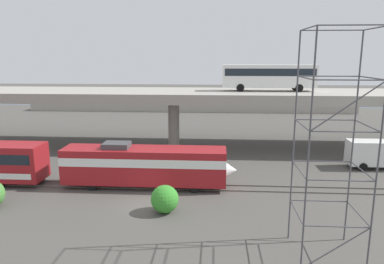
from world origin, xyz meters
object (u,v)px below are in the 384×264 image
(parked_car_5, at_px, (125,99))
(scaffolding_tower, at_px, (334,141))
(train_locomotive, at_px, (153,164))
(parked_car_6, at_px, (93,97))
(service_truck_west, at_px, (378,154))
(parked_car_4, at_px, (285,98))
(parked_car_3, at_px, (326,100))
(parked_car_0, at_px, (251,98))
(parked_car_7, at_px, (125,97))
(transit_bus_on_overpass, at_px, (269,75))
(parked_car_1, at_px, (154,97))
(parked_car_2, at_px, (233,99))

(parked_car_5, bearing_deg, scaffolding_tower, 114.65)
(train_locomotive, height_order, parked_car_5, train_locomotive)
(scaffolding_tower, bearing_deg, parked_car_6, 119.79)
(service_truck_west, bearing_deg, parked_car_4, 92.22)
(parked_car_4, bearing_deg, parked_car_3, -15.86)
(train_locomotive, height_order, parked_car_3, train_locomotive)
(service_truck_west, distance_m, scaffolding_tower, 21.88)
(parked_car_0, bearing_deg, parked_car_3, 170.20)
(service_truck_west, height_order, parked_car_5, parked_car_5)
(parked_car_3, distance_m, parked_car_7, 45.87)
(scaffolding_tower, bearing_deg, parked_car_0, 88.72)
(transit_bus_on_overpass, bearing_deg, train_locomotive, 52.54)
(parked_car_0, xyz_separation_m, parked_car_7, (-29.63, -0.01, 0.00))
(parked_car_0, distance_m, parked_car_5, 29.15)
(parked_car_1, bearing_deg, scaffolding_tower, -71.41)
(parked_car_2, height_order, parked_car_4, same)
(transit_bus_on_overpass, distance_m, parked_car_3, 37.90)
(parked_car_1, height_order, parked_car_2, same)
(parked_car_1, distance_m, parked_car_6, 14.26)
(train_locomotive, relative_size, parked_car_0, 3.50)
(scaffolding_tower, bearing_deg, parked_car_4, 81.76)
(parked_car_5, bearing_deg, train_locomotive, 107.01)
(parked_car_5, xyz_separation_m, parked_car_7, (-0.62, 2.88, 0.00))
(scaffolding_tower, relative_size, parked_car_7, 2.90)
(parked_car_0, height_order, parked_car_5, same)
(transit_bus_on_overpass, distance_m, scaffolding_tower, 27.48)
(parked_car_3, xyz_separation_m, parked_car_6, (-53.39, 2.36, -0.00))
(service_truck_west, bearing_deg, scaffolding_tower, -120.68)
(transit_bus_on_overpass, bearing_deg, service_truck_west, 139.56)
(parked_car_5, bearing_deg, transit_bus_on_overpass, 130.15)
(parked_car_3, bearing_deg, parked_car_7, -3.48)
(service_truck_west, distance_m, parked_car_1, 56.59)
(train_locomotive, distance_m, parked_car_7, 54.39)
(parked_car_3, height_order, parked_car_4, same)
(parked_car_3, bearing_deg, scaffolding_tower, 73.75)
(scaffolding_tower, xyz_separation_m, parked_car_1, (-21.70, 64.52, -4.63))
(parked_car_6, bearing_deg, parked_car_0, 0.66)
(scaffolding_tower, bearing_deg, transit_bus_on_overpass, 89.91)
(parked_car_0, distance_m, parked_car_3, 16.40)
(parked_car_5, bearing_deg, parked_car_1, -143.44)
(train_locomotive, relative_size, parked_car_1, 3.42)
(parked_car_7, bearing_deg, transit_bus_on_overpass, 128.41)
(scaffolding_tower, distance_m, parked_car_2, 60.78)
(scaffolding_tower, height_order, parked_car_2, scaffolding_tower)
(parked_car_0, bearing_deg, parked_car_6, 0.66)
(parked_car_7, bearing_deg, train_locomotive, 106.74)
(scaffolding_tower, xyz_separation_m, parked_car_0, (1.40, 63.03, -4.63))
(parked_car_5, bearing_deg, parked_car_4, -176.09)
(service_truck_west, height_order, parked_car_7, parked_car_7)
(parked_car_1, distance_m, parked_car_7, 6.69)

